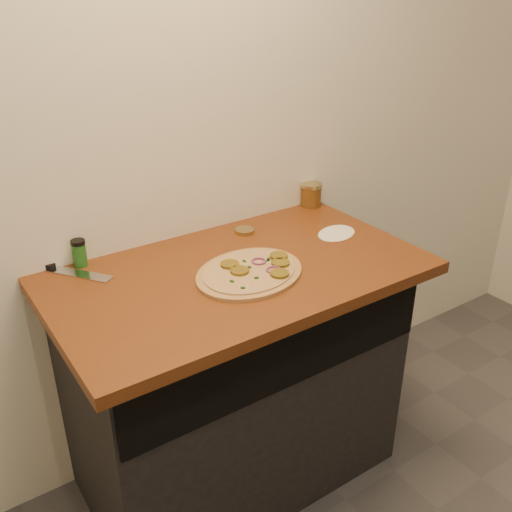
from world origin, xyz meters
TOP-DOWN VIEW (x-y plane):
  - cabinet at (0.00, 1.45)m, footprint 1.10×0.60m
  - countertop at (0.00, 1.42)m, footprint 1.20×0.70m
  - pizza at (0.01, 1.36)m, footprint 0.46×0.46m
  - chefs_knife at (-0.48, 1.73)m, footprint 0.22×0.29m
  - mason_jar_lid at (0.17, 1.64)m, footprint 0.09×0.09m
  - salsa_jar at (0.54, 1.72)m, footprint 0.09×0.09m
  - spice_shaker at (-0.41, 1.72)m, footprint 0.05×0.05m
  - flour_spill at (0.44, 1.45)m, footprint 0.21×0.21m

SIDE VIEW (x-z plane):
  - cabinet at x=0.00m, z-range 0.00..0.86m
  - countertop at x=0.00m, z-range 0.86..0.90m
  - flour_spill at x=0.44m, z-range 0.90..0.90m
  - chefs_knife at x=-0.48m, z-range 0.90..0.92m
  - mason_jar_lid at x=0.17m, z-range 0.90..0.92m
  - pizza at x=0.01m, z-range 0.90..0.92m
  - spice_shaker at x=-0.41m, z-range 0.90..0.99m
  - salsa_jar at x=0.54m, z-range 0.90..0.99m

